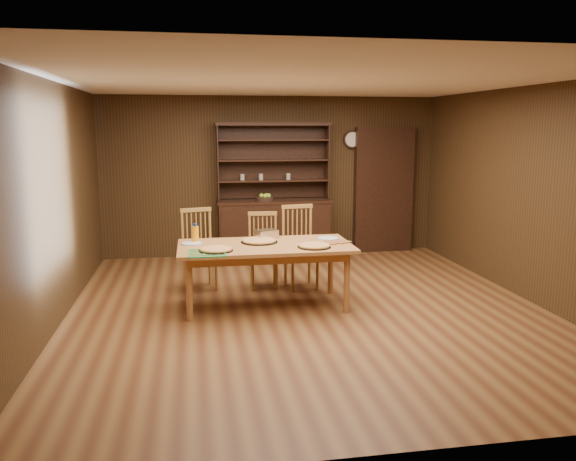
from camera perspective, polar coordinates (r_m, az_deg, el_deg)
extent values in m
plane|color=brown|center=(6.66, 2.00, -7.97)|extent=(6.00, 6.00, 0.00)
plane|color=white|center=(6.33, 2.15, 14.95)|extent=(6.00, 6.00, 0.00)
plane|color=#3B2712|center=(9.31, -1.68, 5.51)|extent=(5.50, 0.00, 5.50)
plane|color=#3B2712|center=(3.52, 11.98, -2.97)|extent=(5.50, 0.00, 5.50)
plane|color=#3B2712|center=(6.41, -22.81, 2.44)|extent=(0.00, 6.00, 6.00)
plane|color=#3B2712|center=(7.42, 23.38, 3.39)|extent=(0.00, 6.00, 6.00)
cube|color=black|center=(9.17, -1.42, 0.07)|extent=(1.80, 0.50, 0.90)
cube|color=black|center=(9.09, -1.44, 2.99)|extent=(1.84, 0.52, 0.04)
cube|color=black|center=(9.26, -1.66, 7.04)|extent=(1.80, 0.02, 1.20)
cube|color=black|center=(9.03, -7.17, 6.87)|extent=(0.02, 0.32, 1.20)
cube|color=black|center=(9.28, 3.97, 7.02)|extent=(0.02, 0.32, 1.20)
cube|color=black|center=(9.09, -1.54, 10.76)|extent=(1.84, 0.34, 0.05)
cylinder|color=gray|center=(9.07, -4.66, 5.43)|extent=(0.07, 0.07, 0.10)
cylinder|color=gray|center=(9.10, -2.77, 5.47)|extent=(0.07, 0.07, 0.10)
cube|color=black|center=(9.68, 9.65, 4.07)|extent=(1.00, 0.18, 2.10)
cylinder|color=black|center=(9.52, 6.52, 9.18)|extent=(0.30, 0.04, 0.30)
cylinder|color=beige|center=(9.49, 6.56, 9.17)|extent=(0.24, 0.01, 0.24)
cube|color=#A36238|center=(6.57, -2.33, -1.61)|extent=(2.02, 1.01, 0.04)
cylinder|color=#A36238|center=(6.24, -10.01, -5.97)|extent=(0.07, 0.07, 0.71)
cylinder|color=#A36238|center=(6.98, -9.98, -4.20)|extent=(0.07, 0.07, 0.71)
cylinder|color=#A36238|center=(6.47, 6.00, -5.28)|extent=(0.07, 0.07, 0.71)
cylinder|color=#A36238|center=(7.19, 4.36, -3.65)|extent=(0.07, 0.07, 0.71)
cube|color=#AC7E3B|center=(7.42, -8.90, -2.58)|extent=(0.52, 0.50, 0.04)
cylinder|color=#AC7E3B|center=(7.29, -9.81, -4.72)|extent=(0.04, 0.04, 0.42)
cylinder|color=#AC7E3B|center=(7.59, -10.35, -4.15)|extent=(0.04, 0.04, 0.42)
cylinder|color=#AC7E3B|center=(7.37, -7.31, -4.49)|extent=(0.04, 0.04, 0.42)
cylinder|color=#AC7E3B|center=(7.66, -7.94, -3.93)|extent=(0.04, 0.04, 0.42)
cube|color=#AC7E3B|center=(7.48, -9.36, 2.09)|extent=(0.41, 0.13, 0.05)
cube|color=#AC7E3B|center=(7.42, -2.48, -2.69)|extent=(0.43, 0.41, 0.04)
cylinder|color=#AC7E3B|center=(7.32, -3.60, -4.64)|extent=(0.03, 0.03, 0.40)
cylinder|color=#AC7E3B|center=(7.60, -3.72, -4.07)|extent=(0.03, 0.03, 0.40)
cylinder|color=#AC7E3B|center=(7.34, -1.17, -4.57)|extent=(0.03, 0.03, 0.40)
cylinder|color=#AC7E3B|center=(7.62, -1.38, -4.01)|extent=(0.03, 0.03, 0.40)
cube|color=#AC7E3B|center=(7.48, -2.60, 1.73)|extent=(0.39, 0.06, 0.05)
cube|color=#AC7E3B|center=(7.40, 1.35, -2.37)|extent=(0.50, 0.48, 0.04)
cylinder|color=#AC7E3B|center=(7.26, 0.47, -4.58)|extent=(0.04, 0.04, 0.44)
cylinder|color=#AC7E3B|center=(7.56, -0.27, -3.97)|extent=(0.04, 0.04, 0.44)
cylinder|color=#AC7E3B|center=(7.37, 3.00, -4.37)|extent=(0.04, 0.04, 0.44)
cylinder|color=#AC7E3B|center=(7.66, 2.18, -3.78)|extent=(0.04, 0.04, 0.44)
cube|color=#AC7E3B|center=(7.46, 0.93, 2.46)|extent=(0.43, 0.09, 0.05)
cylinder|color=black|center=(6.28, -7.33, -2.03)|extent=(0.38, 0.38, 0.01)
cylinder|color=#DBAF5D|center=(6.27, -7.33, -1.90)|extent=(0.35, 0.35, 0.02)
torus|color=#BF8B44|center=(6.27, -7.33, -1.90)|extent=(0.36, 0.36, 0.03)
cylinder|color=black|center=(6.42, 2.68, -1.67)|extent=(0.38, 0.38, 0.01)
cylinder|color=#DBAF5D|center=(6.42, 2.68, -1.54)|extent=(0.35, 0.35, 0.02)
torus|color=#BF8B44|center=(6.42, 2.68, -1.54)|extent=(0.36, 0.36, 0.03)
cylinder|color=black|center=(6.70, -2.93, -1.16)|extent=(0.44, 0.44, 0.01)
cylinder|color=#DBAF5D|center=(6.70, -2.94, -1.04)|extent=(0.39, 0.39, 0.02)
torus|color=#BF8B44|center=(6.70, -2.94, -1.04)|extent=(0.40, 0.40, 0.03)
cylinder|color=white|center=(6.69, -9.72, -1.30)|extent=(0.25, 0.25, 0.01)
torus|color=#385EA9|center=(6.69, -9.72, -1.28)|extent=(0.25, 0.25, 0.01)
cylinder|color=white|center=(6.91, 4.06, -0.80)|extent=(0.26, 0.26, 0.01)
torus|color=#385EA9|center=(6.91, 4.06, -0.78)|extent=(0.27, 0.27, 0.01)
cube|color=white|center=(6.95, -2.20, -0.35)|extent=(0.30, 0.26, 0.10)
cylinder|color=orange|center=(6.76, -9.38, -0.38)|extent=(0.08, 0.08, 0.20)
cylinder|color=#132A9B|center=(6.74, -9.41, 0.56)|extent=(0.04, 0.04, 0.03)
cube|color=red|center=(6.72, 5.46, -1.14)|extent=(0.24, 0.24, 0.01)
cube|color=red|center=(6.66, 4.35, -1.23)|extent=(0.25, 0.25, 0.01)
cylinder|color=black|center=(9.02, -2.38, 3.24)|extent=(0.31, 0.31, 0.06)
sphere|color=#90B731|center=(9.00, -2.70, 3.55)|extent=(0.08, 0.08, 0.08)
sphere|color=#90B731|center=(9.04, -2.22, 3.58)|extent=(0.08, 0.08, 0.08)
sphere|color=#90B731|center=(8.96, -2.34, 3.51)|extent=(0.08, 0.08, 0.08)
sphere|color=#90B731|center=(9.00, -1.99, 3.55)|extent=(0.08, 0.08, 0.08)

